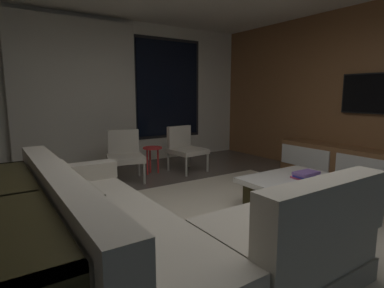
{
  "coord_description": "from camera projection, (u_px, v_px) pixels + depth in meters",
  "views": [
    {
      "loc": [
        -1.92,
        -2.1,
        1.34
      ],
      "look_at": [
        0.24,
        1.12,
        0.72
      ],
      "focal_mm": 29.17,
      "sensor_mm": 36.0,
      "label": 1
    }
  ],
  "objects": [
    {
      "name": "floor",
      "position": [
        236.0,
        236.0,
        2.99
      ],
      "size": [
        9.2,
        9.2,
        0.0
      ],
      "primitive_type": "plane",
      "color": "#564C44"
    },
    {
      "name": "back_wall_with_window",
      "position": [
        103.0,
        94.0,
        5.71
      ],
      "size": [
        6.6,
        0.3,
        2.7
      ],
      "color": "silver",
      "rests_on": "floor"
    },
    {
      "name": "area_rug",
      "position": [
        269.0,
        230.0,
        3.1
      ],
      "size": [
        3.2,
        3.8,
        0.01
      ],
      "primitive_type": "cube",
      "color": "beige",
      "rests_on": "floor"
    },
    {
      "name": "sectional_couch",
      "position": [
        153.0,
        235.0,
        2.35
      ],
      "size": [
        1.98,
        2.5,
        0.82
      ],
      "color": "#A49C8C",
      "rests_on": "floor"
    },
    {
      "name": "coffee_table",
      "position": [
        305.0,
        196.0,
        3.58
      ],
      "size": [
        1.16,
        1.16,
        0.36
      ],
      "color": "#302A14",
      "rests_on": "floor"
    },
    {
      "name": "book_stack_on_coffee_table",
      "position": [
        305.0,
        175.0,
        3.65
      ],
      "size": [
        0.3,
        0.22,
        0.09
      ],
      "color": "#C44271",
      "rests_on": "coffee_table"
    },
    {
      "name": "accent_chair_near_window",
      "position": [
        185.0,
        146.0,
        5.48
      ],
      "size": [
        0.6,
        0.62,
        0.78
      ],
      "color": "#B2ADA0",
      "rests_on": "floor"
    },
    {
      "name": "accent_chair_by_curtain",
      "position": [
        125.0,
        153.0,
        4.87
      ],
      "size": [
        0.67,
        0.68,
        0.78
      ],
      "color": "#B2ADA0",
      "rests_on": "floor"
    },
    {
      "name": "side_stool",
      "position": [
        152.0,
        152.0,
        5.25
      ],
      "size": [
        0.32,
        0.32,
        0.46
      ],
      "color": "red",
      "rests_on": "floor"
    },
    {
      "name": "media_console",
      "position": [
        378.0,
        170.0,
        4.52
      ],
      "size": [
        0.46,
        3.1,
        0.52
      ],
      "color": "brown",
      "rests_on": "floor"
    },
    {
      "name": "mounted_tv",
      "position": [
        377.0,
        94.0,
        4.6
      ],
      "size": [
        0.05,
        1.05,
        0.61
      ],
      "color": "black"
    },
    {
      "name": "console_table_behind_couch",
      "position": [
        11.0,
        245.0,
        1.93
      ],
      "size": [
        0.4,
        2.1,
        0.74
      ],
      "color": "#302A14",
      "rests_on": "floor"
    }
  ]
}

